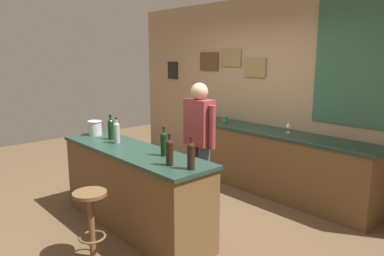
{
  "coord_description": "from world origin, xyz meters",
  "views": [
    {
      "loc": [
        3.34,
        -2.52,
        1.95
      ],
      "look_at": [
        0.06,
        0.45,
        1.05
      ],
      "focal_mm": 33.95,
      "sensor_mm": 36.0,
      "label": 1
    }
  ],
  "objects": [
    {
      "name": "wine_bottle_b",
      "position": [
        -0.35,
        -0.38,
        1.06
      ],
      "size": [
        0.07,
        0.07,
        0.31
      ],
      "color": "#999E99",
      "rests_on": "bar_counter"
    },
    {
      "name": "wine_bottle_a",
      "position": [
        -0.57,
        -0.33,
        1.06
      ],
      "size": [
        0.07,
        0.07,
        0.31
      ],
      "color": "black",
      "rests_on": "bar_counter"
    },
    {
      "name": "wine_bottle_d",
      "position": [
        0.76,
        -0.47,
        1.06
      ],
      "size": [
        0.07,
        0.07,
        0.31
      ],
      "color": "black",
      "rests_on": "bar_counter"
    },
    {
      "name": "wine_glass_a",
      "position": [
        -0.84,
        1.61,
        1.01
      ],
      "size": [
        0.07,
        0.07,
        0.16
      ],
      "color": "silver",
      "rests_on": "side_counter"
    },
    {
      "name": "bartender",
      "position": [
        0.18,
        0.45,
        0.94
      ],
      "size": [
        0.52,
        0.21,
        1.62
      ],
      "color": "#384766",
      "rests_on": "ground_plane"
    },
    {
      "name": "bar_counter",
      "position": [
        0.0,
        -0.4,
        0.46
      ],
      "size": [
        2.21,
        0.6,
        0.92
      ],
      "color": "brown",
      "rests_on": "ground_plane"
    },
    {
      "name": "ground_plane",
      "position": [
        0.0,
        0.0,
        0.0
      ],
      "size": [
        10.0,
        10.0,
        0.0
      ],
      "primitive_type": "plane",
      "color": "brown"
    },
    {
      "name": "wine_bottle_e",
      "position": [
        0.98,
        -0.4,
        1.06
      ],
      "size": [
        0.07,
        0.07,
        0.31
      ],
      "color": "black",
      "rests_on": "bar_counter"
    },
    {
      "name": "back_wall",
      "position": [
        0.04,
        2.03,
        1.42
      ],
      "size": [
        6.0,
        0.09,
        2.8
      ],
      "color": "tan",
      "rests_on": "ground_plane"
    },
    {
      "name": "wine_bottle_c",
      "position": [
        0.46,
        -0.3,
        1.06
      ],
      "size": [
        0.07,
        0.07,
        0.31
      ],
      "color": "black",
      "rests_on": "bar_counter"
    },
    {
      "name": "coffee_mug",
      "position": [
        -0.49,
        1.65,
        0.95
      ],
      "size": [
        0.12,
        0.08,
        0.09
      ],
      "color": "#338C4C",
      "rests_on": "side_counter"
    },
    {
      "name": "wine_glass_b",
      "position": [
        0.63,
        1.71,
        1.01
      ],
      "size": [
        0.07,
        0.07,
        0.16
      ],
      "color": "silver",
      "rests_on": "side_counter"
    },
    {
      "name": "ice_bucket",
      "position": [
        -0.92,
        -0.36,
        1.02
      ],
      "size": [
        0.19,
        0.19,
        0.19
      ],
      "color": "#B7BABF",
      "rests_on": "bar_counter"
    },
    {
      "name": "bar_stool",
      "position": [
        0.3,
        -1.07,
        0.46
      ],
      "size": [
        0.32,
        0.32,
        0.68
      ],
      "color": "brown",
      "rests_on": "ground_plane"
    },
    {
      "name": "side_counter",
      "position": [
        0.4,
        1.65,
        0.45
      ],
      "size": [
        3.03,
        0.56,
        0.9
      ],
      "color": "brown",
      "rests_on": "ground_plane"
    }
  ]
}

